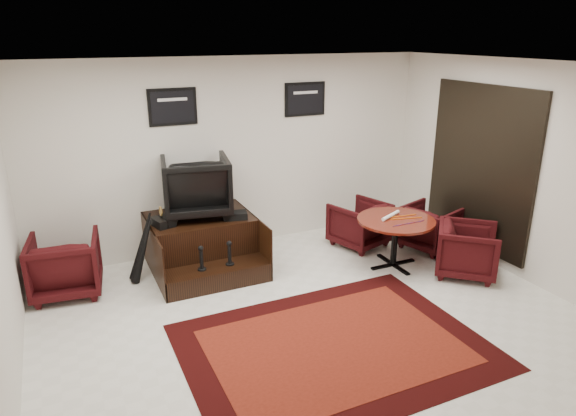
% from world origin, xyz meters
% --- Properties ---
extents(ground, '(6.00, 6.00, 0.00)m').
position_xyz_m(ground, '(0.00, 0.00, 0.00)').
color(ground, white).
rests_on(ground, ground).
extents(room_shell, '(6.02, 5.02, 2.81)m').
position_xyz_m(room_shell, '(0.41, 0.12, 1.79)').
color(room_shell, silver).
rests_on(room_shell, ground).
extents(area_rug, '(3.07, 2.30, 0.01)m').
position_xyz_m(area_rug, '(-0.06, -0.56, 0.01)').
color(area_rug, black).
rests_on(area_rug, ground).
extents(shine_podium, '(1.40, 1.44, 0.72)m').
position_xyz_m(shine_podium, '(-0.75, 1.90, 0.33)').
color(shine_podium, black).
rests_on(shine_podium, ground).
extents(shine_chair, '(1.01, 0.97, 0.90)m').
position_xyz_m(shine_chair, '(-0.75, 2.05, 1.17)').
color(shine_chair, black).
rests_on(shine_chair, shine_podium).
extents(shoes_pair, '(0.30, 0.34, 0.11)m').
position_xyz_m(shoes_pair, '(-1.28, 1.81, 0.78)').
color(shoes_pair, black).
rests_on(shoes_pair, shine_podium).
extents(polish_kit, '(0.31, 0.25, 0.10)m').
position_xyz_m(polish_kit, '(-0.32, 1.67, 0.77)').
color(polish_kit, black).
rests_on(polish_kit, shine_podium).
extents(umbrella_black, '(0.33, 0.12, 0.87)m').
position_xyz_m(umbrella_black, '(-1.57, 1.78, 0.44)').
color(umbrella_black, black).
rests_on(umbrella_black, ground).
extents(umbrella_hooked, '(0.35, 0.13, 0.93)m').
position_xyz_m(umbrella_hooked, '(-1.56, 1.88, 0.47)').
color(umbrella_hooked, black).
rests_on(umbrella_hooked, ground).
extents(armchair_side, '(0.90, 0.85, 0.83)m').
position_xyz_m(armchair_side, '(-2.50, 1.87, 0.41)').
color(armchair_side, black).
rests_on(armchair_side, ground).
extents(meeting_table, '(1.06, 1.06, 0.69)m').
position_xyz_m(meeting_table, '(1.67, 0.81, 0.60)').
color(meeting_table, '#4B110A').
rests_on(meeting_table, ground).
extents(table_chair_back, '(0.91, 0.88, 0.76)m').
position_xyz_m(table_chair_back, '(1.63, 1.64, 0.38)').
color(table_chair_back, black).
rests_on(table_chair_back, ground).
extents(table_chair_window, '(0.86, 0.89, 0.73)m').
position_xyz_m(table_chair_window, '(2.52, 1.11, 0.37)').
color(table_chair_window, black).
rests_on(table_chair_window, ground).
extents(table_chair_corner, '(1.02, 1.03, 0.77)m').
position_xyz_m(table_chair_corner, '(2.39, 0.18, 0.39)').
color(table_chair_corner, black).
rests_on(table_chair_corner, ground).
extents(paper_roll, '(0.40, 0.23, 0.05)m').
position_xyz_m(paper_roll, '(1.65, 0.91, 0.72)').
color(paper_roll, white).
rests_on(paper_roll, meeting_table).
extents(table_clutter, '(0.57, 0.31, 0.01)m').
position_xyz_m(table_clutter, '(1.79, 0.76, 0.70)').
color(table_clutter, '#DD600C').
rests_on(table_clutter, meeting_table).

